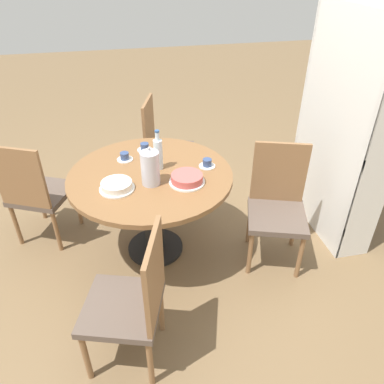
{
  "coord_description": "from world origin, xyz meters",
  "views": [
    {
      "loc": [
        2.31,
        -0.18,
        2.1
      ],
      "look_at": [
        0.0,
        0.31,
        0.52
      ],
      "focal_mm": 35.0,
      "sensor_mm": 36.0,
      "label": 1
    }
  ],
  "objects_px": {
    "coffee_pot": "(150,167)",
    "cup_a": "(207,164)",
    "chair_d": "(133,300)",
    "cup_c": "(125,157)",
    "cake_main": "(187,179)",
    "cup_b": "(145,148)",
    "water_bottle": "(158,153)",
    "chair_c": "(36,191)",
    "chair_a": "(277,204)",
    "cake_second": "(117,186)",
    "chair_b": "(163,145)",
    "bookshelf": "(342,130)"
  },
  "relations": [
    {
      "from": "chair_c",
      "to": "water_bottle",
      "type": "height_order",
      "value": "water_bottle"
    },
    {
      "from": "chair_b",
      "to": "cake_second",
      "type": "height_order",
      "value": "chair_b"
    },
    {
      "from": "coffee_pot",
      "to": "cup_a",
      "type": "height_order",
      "value": "coffee_pot"
    },
    {
      "from": "chair_a",
      "to": "cup_b",
      "type": "bearing_deg",
      "value": 164.93
    },
    {
      "from": "chair_d",
      "to": "cake_second",
      "type": "height_order",
      "value": "chair_d"
    },
    {
      "from": "chair_b",
      "to": "cake_main",
      "type": "distance_m",
      "value": 1.12
    },
    {
      "from": "chair_a",
      "to": "chair_d",
      "type": "distance_m",
      "value": 1.31
    },
    {
      "from": "coffee_pot",
      "to": "cup_a",
      "type": "relative_size",
      "value": 2.3
    },
    {
      "from": "chair_d",
      "to": "bookshelf",
      "type": "relative_size",
      "value": 0.52
    },
    {
      "from": "cup_a",
      "to": "cup_b",
      "type": "distance_m",
      "value": 0.55
    },
    {
      "from": "water_bottle",
      "to": "cake_main",
      "type": "xyz_separation_m",
      "value": [
        0.24,
        0.16,
        -0.09
      ]
    },
    {
      "from": "chair_b",
      "to": "cup_b",
      "type": "xyz_separation_m",
      "value": [
        0.54,
        -0.21,
        0.27
      ]
    },
    {
      "from": "chair_d",
      "to": "cake_main",
      "type": "xyz_separation_m",
      "value": [
        -0.74,
        0.45,
        0.27
      ]
    },
    {
      "from": "coffee_pot",
      "to": "cake_second",
      "type": "height_order",
      "value": "coffee_pot"
    },
    {
      "from": "chair_a",
      "to": "water_bottle",
      "type": "bearing_deg",
      "value": 179.03
    },
    {
      "from": "cake_main",
      "to": "cup_b",
      "type": "xyz_separation_m",
      "value": [
        -0.54,
        -0.23,
        -0.01
      ]
    },
    {
      "from": "chair_c",
      "to": "cup_a",
      "type": "relative_size",
      "value": 7.6
    },
    {
      "from": "chair_d",
      "to": "coffee_pot",
      "type": "height_order",
      "value": "coffee_pot"
    },
    {
      "from": "chair_d",
      "to": "cup_c",
      "type": "xyz_separation_m",
      "value": [
        -1.15,
        0.05,
        0.27
      ]
    },
    {
      "from": "chair_c",
      "to": "chair_d",
      "type": "bearing_deg",
      "value": 142.73
    },
    {
      "from": "cake_second",
      "to": "chair_a",
      "type": "bearing_deg",
      "value": 86.44
    },
    {
      "from": "cake_main",
      "to": "cup_c",
      "type": "relative_size",
      "value": 2.05
    },
    {
      "from": "bookshelf",
      "to": "cup_b",
      "type": "distance_m",
      "value": 1.54
    },
    {
      "from": "chair_c",
      "to": "cup_a",
      "type": "height_order",
      "value": "chair_c"
    },
    {
      "from": "chair_b",
      "to": "bookshelf",
      "type": "distance_m",
      "value": 1.6
    },
    {
      "from": "cake_main",
      "to": "cup_a",
      "type": "distance_m",
      "value": 0.27
    },
    {
      "from": "chair_a",
      "to": "cake_second",
      "type": "xyz_separation_m",
      "value": [
        -0.07,
        -1.15,
        0.27
      ]
    },
    {
      "from": "chair_b",
      "to": "chair_d",
      "type": "distance_m",
      "value": 1.87
    },
    {
      "from": "chair_a",
      "to": "chair_d",
      "type": "height_order",
      "value": "same"
    },
    {
      "from": "cup_c",
      "to": "chair_d",
      "type": "bearing_deg",
      "value": -2.46
    },
    {
      "from": "chair_a",
      "to": "chair_c",
      "type": "distance_m",
      "value": 1.86
    },
    {
      "from": "chair_d",
      "to": "cup_a",
      "type": "height_order",
      "value": "chair_d"
    },
    {
      "from": "cake_second",
      "to": "cup_c",
      "type": "height_order",
      "value": "cup_c"
    },
    {
      "from": "chair_a",
      "to": "chair_d",
      "type": "bearing_deg",
      "value": -130.36
    },
    {
      "from": "bookshelf",
      "to": "cup_b",
      "type": "bearing_deg",
      "value": 78.67
    },
    {
      "from": "water_bottle",
      "to": "cup_b",
      "type": "relative_size",
      "value": 2.49
    },
    {
      "from": "coffee_pot",
      "to": "water_bottle",
      "type": "xyz_separation_m",
      "value": [
        -0.19,
        0.08,
        -0.0
      ]
    },
    {
      "from": "cup_b",
      "to": "cup_c",
      "type": "distance_m",
      "value": 0.21
    },
    {
      "from": "bookshelf",
      "to": "water_bottle",
      "type": "xyz_separation_m",
      "value": [
        0.0,
        -1.43,
        -0.04
      ]
    },
    {
      "from": "cup_c",
      "to": "cup_a",
      "type": "bearing_deg",
      "value": 68.8
    },
    {
      "from": "chair_a",
      "to": "cup_b",
      "type": "xyz_separation_m",
      "value": [
        -0.59,
        -0.9,
        0.27
      ]
    },
    {
      "from": "chair_b",
      "to": "chair_d",
      "type": "relative_size",
      "value": 1.0
    },
    {
      "from": "bookshelf",
      "to": "cup_b",
      "type": "height_order",
      "value": "bookshelf"
    },
    {
      "from": "chair_a",
      "to": "cup_c",
      "type": "height_order",
      "value": "chair_a"
    },
    {
      "from": "bookshelf",
      "to": "chair_b",
      "type": "bearing_deg",
      "value": 56.85
    },
    {
      "from": "chair_b",
      "to": "water_bottle",
      "type": "distance_m",
      "value": 0.93
    },
    {
      "from": "chair_a",
      "to": "cake_second",
      "type": "bearing_deg",
      "value": -165.19
    },
    {
      "from": "chair_c",
      "to": "bookshelf",
      "type": "distance_m",
      "value": 2.43
    },
    {
      "from": "cup_a",
      "to": "cup_c",
      "type": "height_order",
      "value": "same"
    },
    {
      "from": "coffee_pot",
      "to": "cake_main",
      "type": "distance_m",
      "value": 0.26
    }
  ]
}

